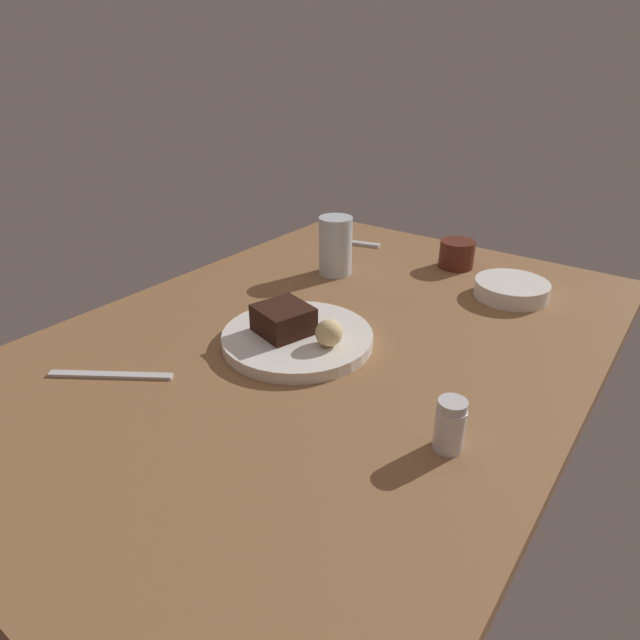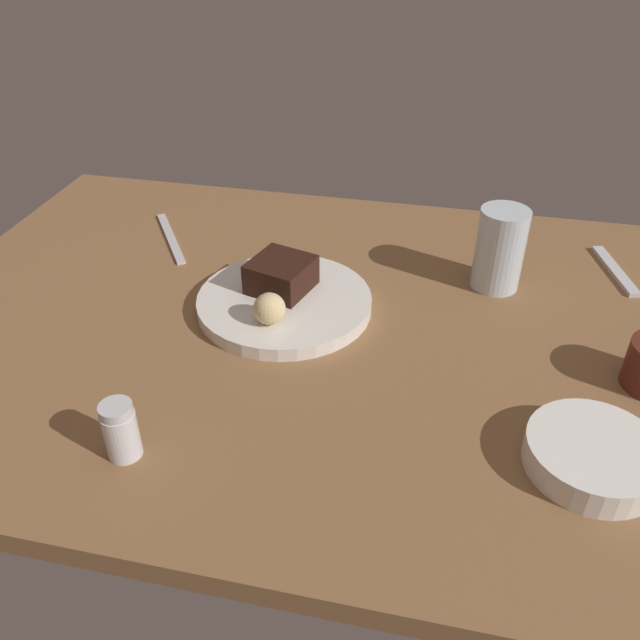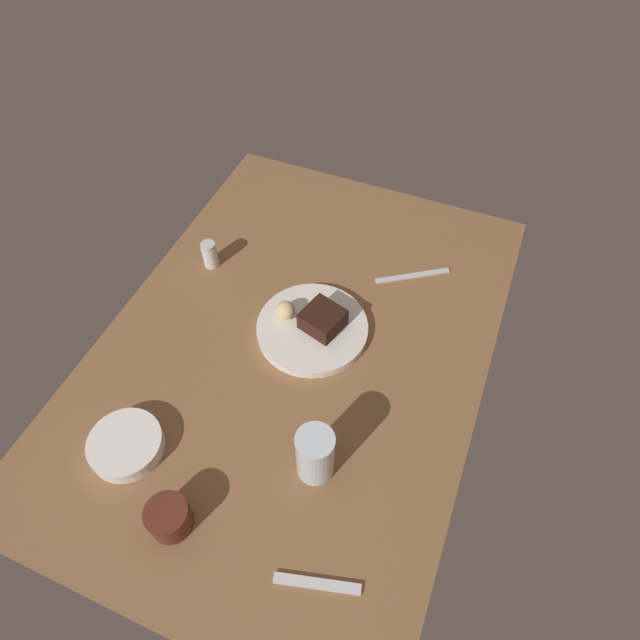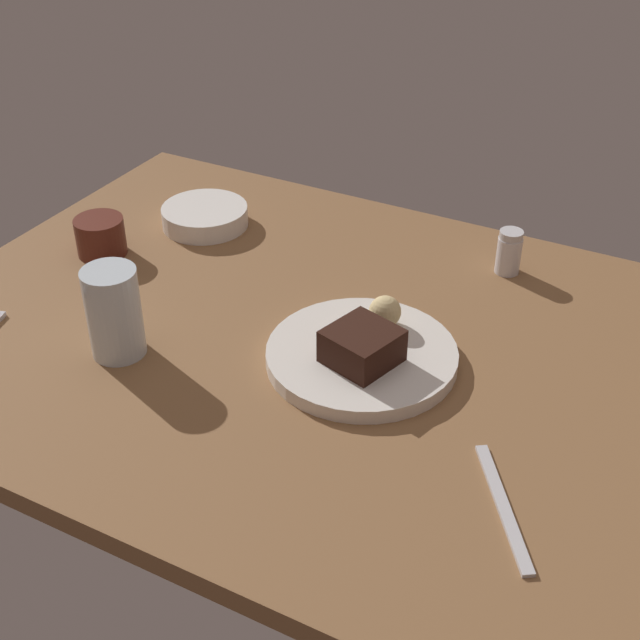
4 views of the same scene
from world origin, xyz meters
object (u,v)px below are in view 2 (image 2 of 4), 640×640
(side_bowl, at_px, (593,455))
(chocolate_cake_slice, at_px, (281,275))
(dessert_spoon, at_px, (615,270))
(butter_knife, at_px, (171,238))
(dessert_plate, at_px, (285,302))
(salt_shaker, at_px, (121,430))
(water_glass, at_px, (500,249))
(bread_roll, at_px, (269,309))

(side_bowl, bearing_deg, chocolate_cake_slice, -30.96)
(dessert_spoon, bearing_deg, side_bowl, -25.83)
(chocolate_cake_slice, bearing_deg, side_bowl, 149.04)
(butter_knife, bearing_deg, dessert_plate, 22.79)
(salt_shaker, height_order, water_glass, water_glass)
(chocolate_cake_slice, distance_m, side_bowl, 0.48)
(dessert_plate, distance_m, side_bowl, 0.46)
(dessert_spoon, relative_size, butter_knife, 0.79)
(butter_knife, bearing_deg, chocolate_cake_slice, 25.32)
(side_bowl, xyz_separation_m, dessert_spoon, (-0.09, -0.44, -0.01))
(chocolate_cake_slice, xyz_separation_m, butter_knife, (0.24, -0.14, -0.04))
(water_glass, distance_m, butter_knife, 0.55)
(side_bowl, bearing_deg, dessert_plate, -29.32)
(bread_roll, relative_size, dessert_spoon, 0.30)
(bread_roll, distance_m, side_bowl, 0.44)
(bread_roll, relative_size, salt_shaker, 0.63)
(salt_shaker, distance_m, dessert_spoon, 0.79)
(chocolate_cake_slice, xyz_separation_m, salt_shaker, (0.09, 0.34, -0.01))
(side_bowl, distance_m, dessert_spoon, 0.45)
(chocolate_cake_slice, xyz_separation_m, side_bowl, (-0.41, 0.25, -0.03))
(dessert_plate, xyz_separation_m, water_glass, (-0.30, -0.13, 0.05))
(bread_roll, relative_size, side_bowl, 0.31)
(water_glass, relative_size, dessert_spoon, 0.84)
(dessert_plate, bearing_deg, chocolate_cake_slice, -65.30)
(dessert_plate, distance_m, chocolate_cake_slice, 0.04)
(chocolate_cake_slice, height_order, side_bowl, chocolate_cake_slice)
(dessert_plate, xyz_separation_m, butter_knife, (0.25, -0.17, -0.01))
(chocolate_cake_slice, distance_m, butter_knife, 0.28)
(chocolate_cake_slice, distance_m, water_glass, 0.33)
(dessert_plate, height_order, water_glass, water_glass)
(salt_shaker, bearing_deg, bread_roll, -110.80)
(dessert_plate, bearing_deg, water_glass, -156.27)
(dessert_plate, height_order, side_bowl, side_bowl)
(dessert_spoon, bearing_deg, salt_shaker, -62.61)
(bread_roll, bearing_deg, butter_knife, -43.22)
(bread_roll, relative_size, water_glass, 0.35)
(dessert_plate, distance_m, butter_knife, 0.30)
(dessert_spoon, bearing_deg, water_glass, -81.39)
(side_bowl, bearing_deg, bread_roll, -21.51)
(water_glass, height_order, side_bowl, water_glass)
(dessert_plate, xyz_separation_m, side_bowl, (-0.40, 0.23, 0.01))
(bread_roll, height_order, salt_shaker, salt_shaker)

